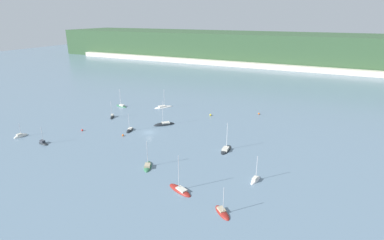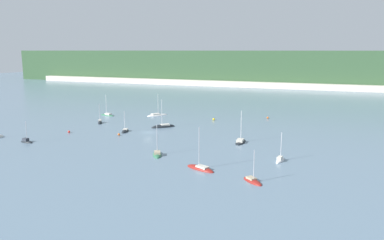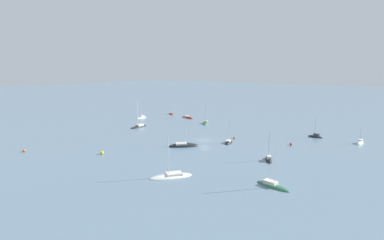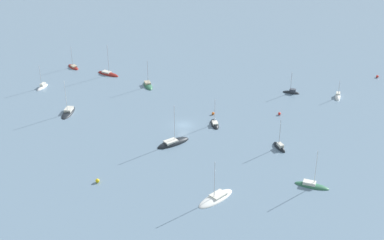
{
  "view_description": "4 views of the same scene",
  "coord_description": "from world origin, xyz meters",
  "px_view_note": "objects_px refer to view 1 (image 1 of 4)",
  "views": [
    {
      "loc": [
        57.86,
        -84.69,
        40.54
      ],
      "look_at": [
        10.25,
        15.04,
        1.62
      ],
      "focal_mm": 28.0,
      "sensor_mm": 36.0,
      "label": 1
    },
    {
      "loc": [
        54.38,
        -102.89,
        25.65
      ],
      "look_at": [
        10.0,
        12.86,
        2.46
      ],
      "focal_mm": 35.0,
      "sensor_mm": 36.0,
      "label": 2
    },
    {
      "loc": [
        -48.41,
        73.45,
        22.02
      ],
      "look_at": [
        11.67,
        -9.61,
        3.57
      ],
      "focal_mm": 28.0,
      "sensor_mm": 36.0,
      "label": 3
    },
    {
      "loc": [
        -20.04,
        114.19,
        60.35
      ],
      "look_at": [
        -2.6,
        3.67,
        3.46
      ],
      "focal_mm": 50.0,
      "sensor_mm": 36.0,
      "label": 4
    }
  ],
  "objects_px": {
    "sailboat_2": "(164,125)",
    "sailboat_4": "(148,167)",
    "sailboat_0": "(121,106)",
    "mooring_buoy_0": "(82,130)",
    "sailboat_7": "(43,143)",
    "sailboat_10": "(222,213)",
    "sailboat_3": "(255,180)",
    "mooring_buoy_4": "(123,135)",
    "sailboat_6": "(226,150)",
    "sailboat_11": "(112,117)",
    "sailboat_8": "(130,130)",
    "mooring_buoy_2": "(259,114)",
    "sailboat_1": "(163,107)",
    "sailboat_5": "(21,136)",
    "sailboat_9": "(180,190)",
    "mooring_buoy_1": "(211,115)"
  },
  "relations": [
    {
      "from": "sailboat_7",
      "to": "mooring_buoy_0",
      "type": "bearing_deg",
      "value": 86.67
    },
    {
      "from": "sailboat_11",
      "to": "sailboat_8",
      "type": "bearing_deg",
      "value": 30.11
    },
    {
      "from": "sailboat_0",
      "to": "mooring_buoy_1",
      "type": "bearing_deg",
      "value": -160.72
    },
    {
      "from": "sailboat_2",
      "to": "sailboat_0",
      "type": "bearing_deg",
      "value": -66.96
    },
    {
      "from": "sailboat_3",
      "to": "sailboat_4",
      "type": "distance_m",
      "value": 29.8
    },
    {
      "from": "sailboat_10",
      "to": "mooring_buoy_4",
      "type": "bearing_deg",
      "value": -165.93
    },
    {
      "from": "sailboat_7",
      "to": "sailboat_10",
      "type": "height_order",
      "value": "sailboat_10"
    },
    {
      "from": "sailboat_6",
      "to": "mooring_buoy_2",
      "type": "height_order",
      "value": "sailboat_6"
    },
    {
      "from": "sailboat_1",
      "to": "sailboat_11",
      "type": "height_order",
      "value": "sailboat_1"
    },
    {
      "from": "sailboat_4",
      "to": "sailboat_0",
      "type": "bearing_deg",
      "value": 17.92
    },
    {
      "from": "sailboat_2",
      "to": "sailboat_9",
      "type": "height_order",
      "value": "sailboat_2"
    },
    {
      "from": "sailboat_7",
      "to": "sailboat_1",
      "type": "bearing_deg",
      "value": 83.3
    },
    {
      "from": "sailboat_9",
      "to": "mooring_buoy_4",
      "type": "relative_size",
      "value": 14.59
    },
    {
      "from": "mooring_buoy_0",
      "to": "mooring_buoy_2",
      "type": "relative_size",
      "value": 0.99
    },
    {
      "from": "sailboat_5",
      "to": "sailboat_7",
      "type": "bearing_deg",
      "value": -87.66
    },
    {
      "from": "sailboat_5",
      "to": "sailboat_3",
      "type": "bearing_deg",
      "value": -79.17
    },
    {
      "from": "sailboat_2",
      "to": "sailboat_8",
      "type": "height_order",
      "value": "sailboat_2"
    },
    {
      "from": "sailboat_4",
      "to": "sailboat_7",
      "type": "height_order",
      "value": "sailboat_4"
    },
    {
      "from": "sailboat_0",
      "to": "mooring_buoy_2",
      "type": "distance_m",
      "value": 63.05
    },
    {
      "from": "sailboat_1",
      "to": "sailboat_10",
      "type": "bearing_deg",
      "value": -103.28
    },
    {
      "from": "sailboat_2",
      "to": "sailboat_7",
      "type": "xyz_separation_m",
      "value": [
        -27.04,
        -33.12,
        0.09
      ]
    },
    {
      "from": "sailboat_5",
      "to": "sailboat_9",
      "type": "height_order",
      "value": "sailboat_9"
    },
    {
      "from": "sailboat_0",
      "to": "mooring_buoy_0",
      "type": "relative_size",
      "value": 12.07
    },
    {
      "from": "sailboat_2",
      "to": "sailboat_4",
      "type": "xyz_separation_m",
      "value": [
        13.34,
        -31.67,
        0.04
      ]
    },
    {
      "from": "sailboat_10",
      "to": "mooring_buoy_2",
      "type": "relative_size",
      "value": 9.58
    },
    {
      "from": "sailboat_7",
      "to": "mooring_buoy_2",
      "type": "height_order",
      "value": "sailboat_7"
    },
    {
      "from": "sailboat_6",
      "to": "sailboat_11",
      "type": "distance_m",
      "value": 54.53
    },
    {
      "from": "sailboat_7",
      "to": "mooring_buoy_0",
      "type": "xyz_separation_m",
      "value": [
        3.11,
        14.37,
        0.21
      ]
    },
    {
      "from": "sailboat_6",
      "to": "sailboat_0",
      "type": "bearing_deg",
      "value": 65.45
    },
    {
      "from": "sailboat_2",
      "to": "sailboat_5",
      "type": "distance_m",
      "value": 51.0
    },
    {
      "from": "sailboat_5",
      "to": "mooring_buoy_4",
      "type": "bearing_deg",
      "value": -57.3
    },
    {
      "from": "sailboat_10",
      "to": "mooring_buoy_4",
      "type": "distance_m",
      "value": 53.38
    },
    {
      "from": "sailboat_6",
      "to": "sailboat_3",
      "type": "bearing_deg",
      "value": -140.26
    },
    {
      "from": "sailboat_8",
      "to": "sailboat_10",
      "type": "distance_m",
      "value": 57.1
    },
    {
      "from": "sailboat_10",
      "to": "sailboat_7",
      "type": "bearing_deg",
      "value": -144.69
    },
    {
      "from": "sailboat_1",
      "to": "sailboat_7",
      "type": "relative_size",
      "value": 1.38
    },
    {
      "from": "sailboat_3",
      "to": "sailboat_7",
      "type": "height_order",
      "value": "sailboat_3"
    },
    {
      "from": "mooring_buoy_2",
      "to": "mooring_buoy_4",
      "type": "relative_size",
      "value": 1.07
    },
    {
      "from": "sailboat_6",
      "to": "sailboat_8",
      "type": "bearing_deg",
      "value": 86.37
    },
    {
      "from": "sailboat_0",
      "to": "sailboat_11",
      "type": "relative_size",
      "value": 1.12
    },
    {
      "from": "sailboat_2",
      "to": "sailboat_10",
      "type": "xyz_separation_m",
      "value": [
        39.45,
        -42.14,
        0.01
      ]
    },
    {
      "from": "sailboat_5",
      "to": "sailboat_6",
      "type": "xyz_separation_m",
      "value": [
        69.06,
        20.66,
        0.04
      ]
    },
    {
      "from": "sailboat_0",
      "to": "sailboat_6",
      "type": "xyz_separation_m",
      "value": [
        60.21,
        -24.3,
        0.01
      ]
    },
    {
      "from": "sailboat_4",
      "to": "sailboat_9",
      "type": "height_order",
      "value": "sailboat_9"
    },
    {
      "from": "sailboat_7",
      "to": "sailboat_11",
      "type": "bearing_deg",
      "value": 93.54
    },
    {
      "from": "sailboat_3",
      "to": "mooring_buoy_4",
      "type": "relative_size",
      "value": 10.72
    },
    {
      "from": "sailboat_6",
      "to": "mooring_buoy_2",
      "type": "relative_size",
      "value": 12.83
    },
    {
      "from": "sailboat_3",
      "to": "sailboat_7",
      "type": "relative_size",
      "value": 1.13
    },
    {
      "from": "sailboat_0",
      "to": "mooring_buoy_4",
      "type": "distance_m",
      "value": 37.3
    },
    {
      "from": "sailboat_9",
      "to": "sailboat_10",
      "type": "relative_size",
      "value": 1.42
    }
  ]
}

